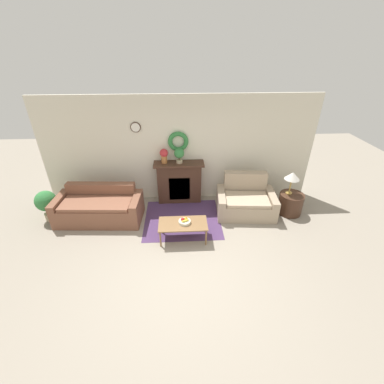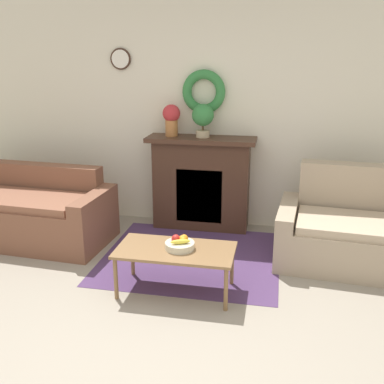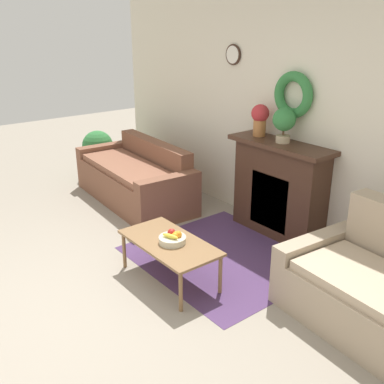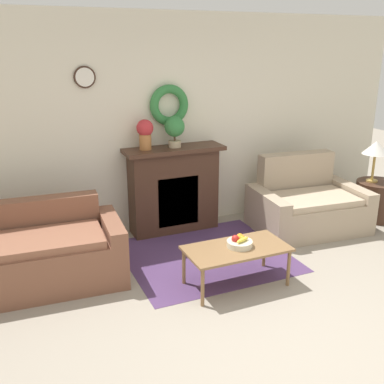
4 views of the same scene
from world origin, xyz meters
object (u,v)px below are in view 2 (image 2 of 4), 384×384
Objects in this scene: couch_left at (23,213)px; loveseat_right at (349,232)px; fruit_bowl at (180,244)px; vase_on_mantel_left at (171,118)px; coffee_table at (175,253)px; potted_plant_on_mantel at (203,117)px; fireplace at (201,183)px.

loveseat_right reaches higher than couch_left.
loveseat_right is at bearing 31.48° from fruit_bowl.
coffee_table is at bearing -75.57° from vase_on_mantel_left.
potted_plant_on_mantel reaches higher than loveseat_right.
fruit_bowl is (0.09, -1.56, -0.10)m from fireplace.
fireplace is 0.86× the size of loveseat_right.
couch_left is 3.53m from loveseat_right.
fireplace reaches higher than coffee_table.
loveseat_right is 2.00m from potted_plant_on_mantel.
fruit_bowl is 1.84m from vase_on_mantel_left.
loveseat_right is at bearing 5.50° from couch_left.
loveseat_right reaches higher than fruit_bowl.
potted_plant_on_mantel is at bearing 92.72° from fruit_bowl.
fireplace is 2.06m from couch_left.
couch_left is at bearing -154.29° from vase_on_mantel_left.
fireplace is 1.59m from coffee_table.
fruit_bowl is 0.67× the size of potted_plant_on_mantel.
couch_left is at bearing 157.66° from fruit_bowl.
fruit_bowl is (-1.53, -0.94, 0.14)m from loveseat_right.
vase_on_mantel_left reaches higher than coffee_table.
potted_plant_on_mantel is (-0.07, 1.55, 0.88)m from fruit_bowl.
potted_plant_on_mantel reaches higher than couch_left.
coffee_table is at bearing -160.49° from fruit_bowl.
loveseat_right is (3.53, 0.12, 0.00)m from couch_left.
vase_on_mantel_left is 0.37m from potted_plant_on_mantel.
couch_left is at bearing -173.10° from loveseat_right.
fruit_bowl reaches higher than coffee_table.
vase_on_mantel_left is (-0.44, 1.57, 0.86)m from fruit_bowl.
loveseat_right is 1.43× the size of coffee_table.
vase_on_mantel_left is at bearing 179.12° from fireplace.
fireplace is at bearing 24.84° from couch_left.
vase_on_mantel_left is (-0.41, 1.58, 0.94)m from coffee_table.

